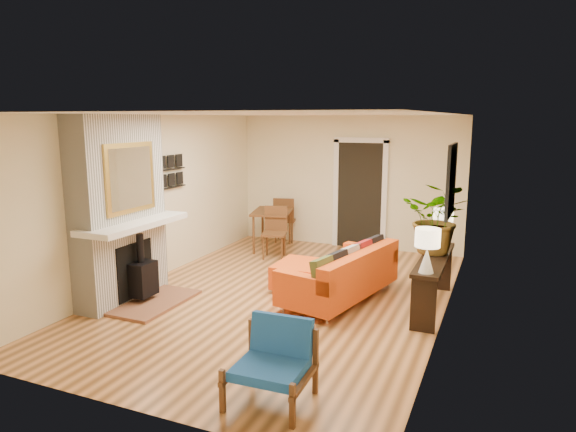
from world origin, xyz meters
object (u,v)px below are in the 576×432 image
(blue_chair, at_px, (275,357))
(console_table, at_px, (434,268))
(houseplant, at_px, (438,218))
(sofa, at_px, (345,275))
(lamp_far, at_px, (442,222))
(lamp_near, at_px, (427,245))
(dining_table, at_px, (276,218))
(ottoman, at_px, (304,274))

(blue_chair, distance_m, console_table, 3.07)
(houseplant, bearing_deg, blue_chair, -108.16)
(sofa, xyz_separation_m, lamp_far, (1.20, 0.83, 0.71))
(blue_chair, relative_size, lamp_near, 1.36)
(houseplant, bearing_deg, dining_table, 149.93)
(lamp_near, xyz_separation_m, houseplant, (-0.01, 0.98, 0.15))
(ottoman, height_order, console_table, console_table)
(sofa, relative_size, lamp_far, 4.04)
(lamp_near, height_order, houseplant, houseplant)
(console_table, bearing_deg, lamp_near, -90.00)
(ottoman, distance_m, dining_table, 2.51)
(lamp_far, height_order, houseplant, houseplant)
(blue_chair, bearing_deg, console_table, 70.44)
(lamp_near, distance_m, lamp_far, 1.48)
(sofa, relative_size, ottoman, 2.70)
(lamp_near, bearing_deg, sofa, 151.69)
(blue_chair, bearing_deg, dining_table, 114.31)
(houseplant, bearing_deg, console_table, -87.27)
(console_table, distance_m, lamp_far, 0.86)
(lamp_far, bearing_deg, dining_table, 156.98)
(sofa, height_order, ottoman, sofa)
(dining_table, distance_m, houseplant, 3.83)
(console_table, bearing_deg, dining_table, 147.34)
(blue_chair, height_order, dining_table, dining_table)
(blue_chair, bearing_deg, lamp_near, 64.18)
(blue_chair, xyz_separation_m, dining_table, (-2.26, 5.00, 0.22))
(ottoman, relative_size, lamp_near, 1.50)
(console_table, bearing_deg, ottoman, 178.55)
(sofa, distance_m, lamp_near, 1.54)
(ottoman, bearing_deg, houseplant, 4.91)
(dining_table, relative_size, lamp_far, 3.32)
(blue_chair, distance_m, dining_table, 5.49)
(houseplant, bearing_deg, lamp_near, -89.41)
(blue_chair, bearing_deg, houseplant, 71.84)
(console_table, bearing_deg, lamp_far, 90.00)
(console_table, relative_size, houseplant, 1.89)
(blue_chair, xyz_separation_m, houseplant, (1.02, 3.10, 0.82))
(sofa, height_order, blue_chair, sofa)
(ottoman, height_order, lamp_near, lamp_near)
(sofa, xyz_separation_m, ottoman, (-0.69, 0.17, -0.12))
(sofa, height_order, dining_table, dining_table)
(lamp_far, bearing_deg, ottoman, -160.71)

